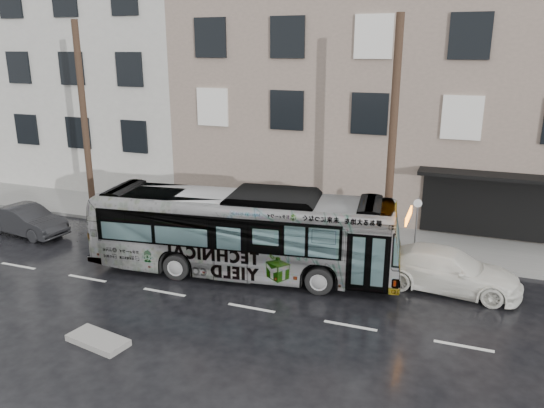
% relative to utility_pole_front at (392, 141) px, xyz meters
% --- Properties ---
extents(ground, '(120.00, 120.00, 0.00)m').
position_rel_utility_pole_front_xyz_m(ground, '(-6.50, -3.30, -4.65)').
color(ground, black).
rests_on(ground, ground).
extents(sidewalk, '(90.00, 3.60, 0.15)m').
position_rel_utility_pole_front_xyz_m(sidewalk, '(-6.50, 1.60, -4.58)').
color(sidewalk, gray).
rests_on(sidewalk, ground).
extents(building_taupe, '(20.00, 12.00, 11.00)m').
position_rel_utility_pole_front_xyz_m(building_taupe, '(-1.50, 9.40, 0.85)').
color(building_taupe, gray).
rests_on(building_taupe, ground).
extents(building_grey, '(26.00, 15.00, 16.00)m').
position_rel_utility_pole_front_xyz_m(building_grey, '(-24.50, 10.90, 3.35)').
color(building_grey, beige).
rests_on(building_grey, ground).
extents(utility_pole_front, '(0.30, 0.30, 9.00)m').
position_rel_utility_pole_front_xyz_m(utility_pole_front, '(0.00, 0.00, 0.00)').
color(utility_pole_front, '#3C2A1E').
rests_on(utility_pole_front, sidewalk).
extents(utility_pole_rear, '(0.30, 0.30, 9.00)m').
position_rel_utility_pole_front_xyz_m(utility_pole_rear, '(-14.00, 0.00, 0.00)').
color(utility_pole_rear, '#3C2A1E').
rests_on(utility_pole_rear, sidewalk).
extents(sign_post, '(0.06, 0.06, 2.40)m').
position_rel_utility_pole_front_xyz_m(sign_post, '(1.10, 0.00, -3.30)').
color(sign_post, slate).
rests_on(sign_post, sidewalk).
extents(bus, '(11.44, 4.01, 3.12)m').
position_rel_utility_pole_front_xyz_m(bus, '(-4.63, -3.31, -3.09)').
color(bus, '#B2B2B2').
rests_on(bus, ground).
extents(white_sedan, '(5.00, 2.37, 1.41)m').
position_rel_utility_pole_front_xyz_m(white_sedan, '(2.40, -2.14, -3.95)').
color(white_sedan, white).
rests_on(white_sedan, ground).
extents(dark_sedan, '(4.10, 1.88, 1.30)m').
position_rel_utility_pole_front_xyz_m(dark_sedan, '(-15.27, -2.88, -4.00)').
color(dark_sedan, black).
rests_on(dark_sedan, ground).
extents(slush_pile, '(1.92, 1.12, 0.18)m').
position_rel_utility_pole_front_xyz_m(slush_pile, '(-6.52, -9.24, -4.56)').
color(slush_pile, gray).
rests_on(slush_pile, ground).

